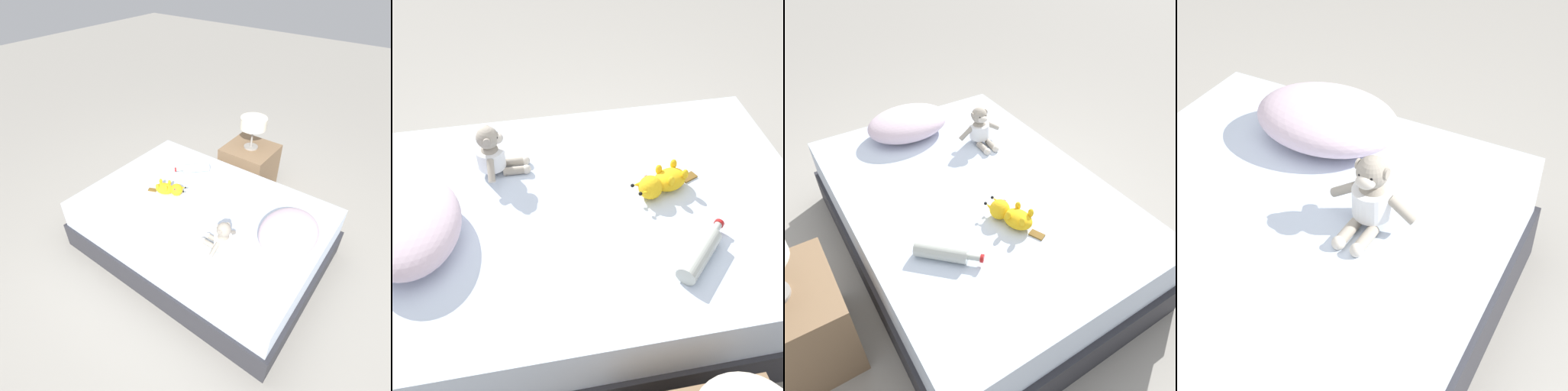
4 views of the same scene
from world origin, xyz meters
TOP-DOWN VIEW (x-y plane):
  - ground_plane at (0.00, 0.00)m, footprint 16.00×16.00m
  - bed at (0.00, 0.00)m, footprint 1.34×1.91m
  - pillow at (-0.06, 0.68)m, footprint 0.53×0.39m
  - plush_monkey at (0.28, 0.36)m, footprint 0.29×0.23m
  - plush_yellow_creature at (0.02, -0.32)m, footprint 0.18×0.32m
  - glass_bottle at (-0.36, -0.35)m, footprint 0.26×0.26m

SIDE VIEW (x-z plane):
  - ground_plane at x=0.00m, z-range 0.00..0.00m
  - bed at x=0.00m, z-range 0.00..0.46m
  - glass_bottle at x=-0.36m, z-range 0.46..0.54m
  - plush_yellow_creature at x=0.02m, z-range 0.46..0.56m
  - pillow at x=-0.06m, z-range 0.46..0.63m
  - plush_monkey at x=0.28m, z-range 0.44..0.68m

